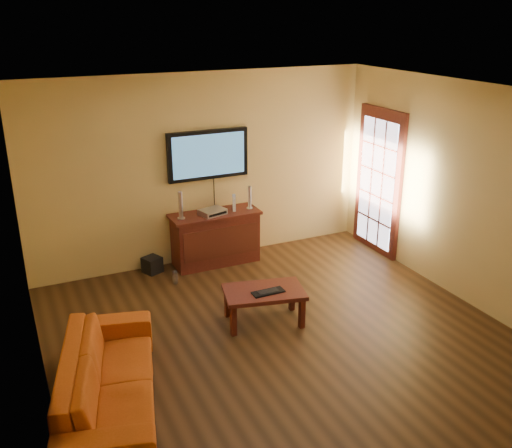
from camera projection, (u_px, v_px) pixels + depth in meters
ground_plane at (283, 339)px, 6.41m from camera, size 5.00×5.00×0.00m
room_walls at (260, 180)px, 6.34m from camera, size 5.00×5.00×5.00m
french_door at (378, 183)px, 8.45m from camera, size 0.07×1.02×2.22m
media_console at (216, 238)px, 8.20m from camera, size 1.28×0.49×0.77m
television at (208, 155)px, 7.96m from camera, size 1.18×0.08×0.70m
coffee_table at (264, 295)px, 6.63m from camera, size 1.02×0.75×0.42m
sofa at (108, 370)px, 5.17m from camera, size 1.08×2.14×0.80m
speaker_left at (181, 206)px, 7.79m from camera, size 0.11×0.11×0.39m
speaker_right at (250, 198)px, 8.21m from camera, size 0.09×0.09×0.33m
av_receiver at (212, 212)px, 8.00m from camera, size 0.40×0.33×0.08m
game_console at (234, 203)px, 8.16m from camera, size 0.10×0.16×0.22m
subwoofer at (152, 265)px, 7.99m from camera, size 0.30×0.30×0.22m
bottle at (175, 277)px, 7.65m from camera, size 0.07×0.07×0.20m
keyboard at (268, 292)px, 6.54m from camera, size 0.38×0.14×0.02m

